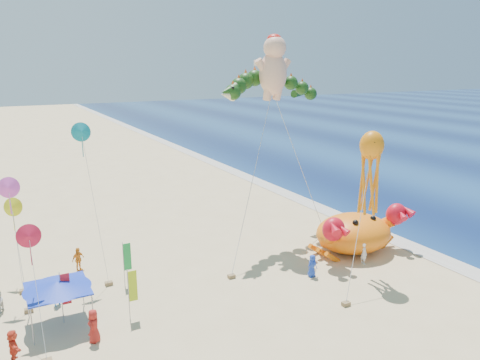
# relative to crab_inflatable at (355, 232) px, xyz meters

# --- Properties ---
(ground) EXTENTS (320.00, 320.00, 0.00)m
(ground) POSITION_rel_crab_inflatable_xyz_m (-7.18, 0.34, -1.66)
(ground) COLOR #D1B784
(ground) RESTS_ON ground
(foam_strip) EXTENTS (320.00, 320.00, 0.00)m
(foam_strip) POSITION_rel_crab_inflatable_xyz_m (4.82, 0.34, -1.65)
(foam_strip) COLOR silver
(foam_strip) RESTS_ON ground
(crab_inflatable) EXTENTS (8.60, 5.60, 3.77)m
(crab_inflatable) POSITION_rel_crab_inflatable_xyz_m (0.00, 0.00, 0.00)
(crab_inflatable) COLOR orange
(crab_inflatable) RESTS_ON ground
(dragon_kite) EXTENTS (12.92, 9.64, 13.86)m
(dragon_kite) POSITION_rel_crab_inflatable_xyz_m (-3.90, 6.99, 10.94)
(dragon_kite) COLOR #13360E
(dragon_kite) RESTS_ON ground
(cherub_kite) EXTENTS (6.17, 2.63, 17.02)m
(cherub_kite) POSITION_rel_crab_inflatable_xyz_m (-4.22, 5.87, 12.91)
(cherub_kite) COLOR #EFB192
(cherub_kite) RESTS_ON ground
(octopus_kite) EXTENTS (5.47, 4.13, 10.33)m
(octopus_kite) POSITION_rel_crab_inflatable_xyz_m (-2.09, -3.38, 6.21)
(octopus_kite) COLOR orange
(octopus_kite) RESTS_ON ground
(canopy_blue) EXTENTS (3.74, 3.74, 2.71)m
(canopy_blue) POSITION_rel_crab_inflatable_xyz_m (-22.45, -0.28, 0.78)
(canopy_blue) COLOR gray
(canopy_blue) RESTS_ON ground
(feather_flags) EXTENTS (11.21, 4.43, 3.20)m
(feather_flags) POSITION_rel_crab_inflatable_xyz_m (-21.65, 0.28, 0.35)
(feather_flags) COLOR gray
(feather_flags) RESTS_ON ground
(beachgoers) EXTENTS (25.32, 10.88, 1.88)m
(beachgoers) POSITION_rel_crab_inflatable_xyz_m (-19.64, -0.07, -0.78)
(beachgoers) COLOR #A31F1A
(beachgoers) RESTS_ON ground
(small_kites) EXTENTS (6.18, 11.09, 10.97)m
(small_kites) POSITION_rel_crab_inflatable_xyz_m (-22.79, 3.89, 4.77)
(small_kites) COLOR #0C7C8B
(small_kites) RESTS_ON ground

